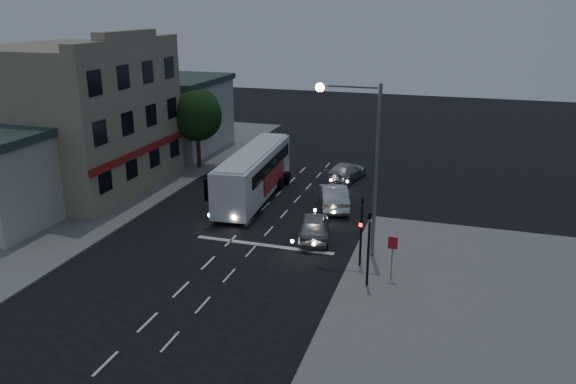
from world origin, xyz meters
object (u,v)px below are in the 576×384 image
(tour_bus, at_px, (254,173))
(car_sedan_a, at_px, (334,196))
(traffic_signal_main, at_px, (361,223))
(street_tree, at_px, (197,114))
(car_suv, at_px, (314,226))
(regulatory_sign, at_px, (392,251))
(streetlight, at_px, (364,151))
(car_sedan_b, at_px, (346,171))
(traffic_signal_side, at_px, (369,240))

(tour_bus, bearing_deg, car_sedan_a, -5.90)
(traffic_signal_main, distance_m, street_tree, 21.38)
(car_suv, relative_size, regulatory_sign, 1.97)
(traffic_signal_main, xyz_separation_m, streetlight, (-0.26, 1.42, 3.31))
(car_sedan_b, distance_m, streetlight, 14.56)
(tour_bus, bearing_deg, car_suv, -47.92)
(regulatory_sign, height_order, streetlight, streetlight)
(streetlight, xyz_separation_m, street_tree, (-15.55, 12.82, -1.23))
(tour_bus, height_order, car_sedan_a, tour_bus)
(car_sedan_b, xyz_separation_m, traffic_signal_side, (4.43, -16.60, 1.75))
(street_tree, bearing_deg, car_sedan_a, -25.26)
(car_suv, relative_size, streetlight, 0.48)
(car_suv, relative_size, traffic_signal_main, 1.06)
(traffic_signal_side, xyz_separation_m, street_tree, (-16.51, 16.22, 2.08))
(regulatory_sign, bearing_deg, car_suv, 140.59)
(streetlight, bearing_deg, regulatory_sign, -51.25)
(car_sedan_a, relative_size, streetlight, 0.53)
(traffic_signal_side, bearing_deg, traffic_signal_main, 109.49)
(regulatory_sign, bearing_deg, traffic_signal_main, 149.16)
(tour_bus, distance_m, street_tree, 9.36)
(regulatory_sign, distance_m, street_tree, 23.40)
(traffic_signal_side, height_order, streetlight, streetlight)
(car_sedan_a, distance_m, car_sedan_b, 6.31)
(traffic_signal_main, distance_m, streetlight, 3.61)
(car_sedan_a, relative_size, traffic_signal_main, 1.16)
(car_sedan_b, relative_size, regulatory_sign, 2.09)
(car_sedan_a, xyz_separation_m, regulatory_sign, (4.96, -9.34, 0.81))
(regulatory_sign, relative_size, street_tree, 0.35)
(streetlight, bearing_deg, traffic_signal_main, -79.80)
(tour_bus, relative_size, regulatory_sign, 5.11)
(car_sedan_b, relative_size, streetlight, 0.51)
(tour_bus, relative_size, traffic_signal_side, 2.74)
(traffic_signal_main, distance_m, traffic_signal_side, 2.10)
(car_sedan_a, height_order, streetlight, streetlight)
(car_sedan_b, bearing_deg, traffic_signal_side, 116.57)
(car_sedan_a, distance_m, traffic_signal_main, 9.09)
(traffic_signal_main, bearing_deg, street_tree, 137.97)
(tour_bus, height_order, street_tree, street_tree)
(regulatory_sign, xyz_separation_m, street_tree, (-17.51, 15.26, 2.90))
(car_suv, xyz_separation_m, regulatory_sign, (4.91, -4.04, 0.86))
(traffic_signal_main, bearing_deg, traffic_signal_side, -70.51)
(car_sedan_a, distance_m, street_tree, 14.36)
(traffic_signal_side, bearing_deg, tour_bus, 132.33)
(streetlight, relative_size, street_tree, 1.45)
(regulatory_sign, height_order, street_tree, street_tree)
(car_sedan_a, height_order, car_sedan_b, car_sedan_a)
(regulatory_sign, xyz_separation_m, streetlight, (-1.96, 2.44, 4.14))
(car_suv, xyz_separation_m, car_sedan_a, (-0.05, 5.30, 0.05))
(car_sedan_a, relative_size, traffic_signal_side, 1.16)
(tour_bus, bearing_deg, street_tree, 136.84)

